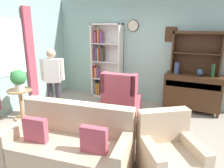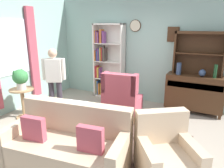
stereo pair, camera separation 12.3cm
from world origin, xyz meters
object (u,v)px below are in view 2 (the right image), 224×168
at_px(bookshelf, 106,63).
at_px(wingback_chair, 122,100).
at_px(vase_tall, 179,69).
at_px(coffee_table, 113,122).
at_px(couch_floral, 68,145).
at_px(sideboard, 194,92).
at_px(plant_stand, 23,100).
at_px(armchair_floral, 166,157).
at_px(potted_plant_large, 20,78).
at_px(bottle_wine, 215,71).
at_px(book_stack, 107,115).
at_px(person_reading, 54,78).
at_px(sideboard_hutch, 200,47).
at_px(vase_round, 202,73).

relative_size(bookshelf, wingback_chair, 2.00).
relative_size(vase_tall, coffee_table, 0.34).
height_order(couch_floral, wingback_chair, wingback_chair).
height_order(sideboard, wingback_chair, wingback_chair).
bearing_deg(plant_stand, coffee_table, 1.96).
height_order(vase_tall, armchair_floral, vase_tall).
height_order(potted_plant_large, coffee_table, potted_plant_large).
distance_m(couch_floral, potted_plant_large, 2.18).
xyz_separation_m(bottle_wine, couch_floral, (-1.82, -2.87, -0.76)).
distance_m(sideboard, book_stack, 2.39).
distance_m(vase_tall, armchair_floral, 2.60).
height_order(wingback_chair, person_reading, person_reading).
distance_m(sideboard_hutch, vase_round, 0.60).
distance_m(sideboard, sideboard_hutch, 1.06).
xyz_separation_m(sideboard, plant_stand, (-3.39, -2.10, -0.09)).
height_order(sideboard, vase_tall, vase_tall).
relative_size(sideboard_hutch, coffee_table, 1.37).
distance_m(sideboard_hutch, potted_plant_large, 4.07).
xyz_separation_m(couch_floral, book_stack, (0.16, 0.93, 0.14)).
distance_m(bottle_wine, coffee_table, 2.57).
bearing_deg(coffee_table, vase_tall, 68.90).
relative_size(bottle_wine, wingback_chair, 0.29).
bearing_deg(potted_plant_large, bottle_wine, 28.81).
relative_size(bookshelf, bottle_wine, 6.95).
xyz_separation_m(sideboard_hutch, couch_floral, (-1.43, -3.07, -1.25)).
height_order(bookshelf, coffee_table, bookshelf).
distance_m(sideboard, potted_plant_large, 3.99).
bearing_deg(person_reading, bottle_wine, 25.96).
relative_size(sideboard_hutch, vase_tall, 3.99).
bearing_deg(sideboard_hutch, coffee_table, -118.12).
bearing_deg(wingback_chair, person_reading, -154.47).
height_order(sideboard, person_reading, person_reading).
xyz_separation_m(wingback_chair, potted_plant_large, (-1.89, -1.14, 0.57)).
distance_m(sideboard, plant_stand, 3.99).
distance_m(vase_tall, couch_floral, 3.15).
bearing_deg(wingback_chair, couch_floral, -89.46).
bearing_deg(book_stack, person_reading, 166.55).
bearing_deg(wingback_chair, book_stack, -80.23).
xyz_separation_m(vase_tall, plant_stand, (-3.00, -2.02, -0.63)).
bearing_deg(sideboard, couch_floral, -115.77).
height_order(couch_floral, book_stack, couch_floral).
bearing_deg(potted_plant_large, sideboard_hutch, 33.96).
height_order(sideboard, coffee_table, sideboard).
distance_m(sideboard_hutch, armchair_floral, 2.94).
bearing_deg(plant_stand, wingback_chair, 29.70).
height_order(bottle_wine, person_reading, person_reading).
bearing_deg(vase_round, coffee_table, -122.97).
distance_m(potted_plant_large, person_reading, 0.71).
relative_size(person_reading, coffee_table, 1.95).
height_order(vase_round, book_stack, vase_round).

